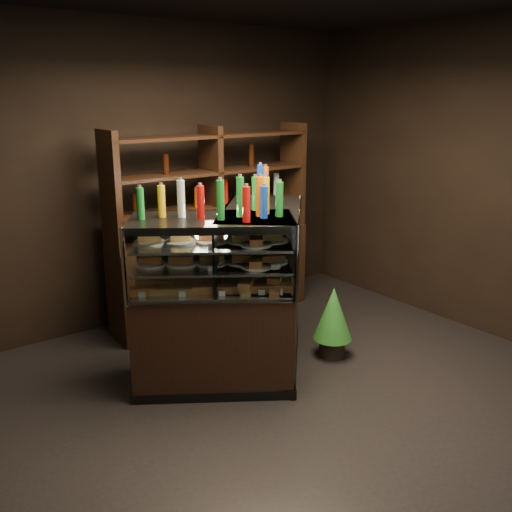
# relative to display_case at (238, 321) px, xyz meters

# --- Properties ---
(ground) EXTENTS (5.00, 5.00, 0.00)m
(ground) POSITION_rel_display_case_xyz_m (-0.03, -0.87, -0.47)
(ground) COLOR black
(ground) RESTS_ON ground
(room_shell) EXTENTS (5.02, 5.02, 3.01)m
(room_shell) POSITION_rel_display_case_xyz_m (-0.03, -0.87, 1.47)
(room_shell) COLOR black
(room_shell) RESTS_ON ground
(display_case) EXTENTS (1.91, 1.39, 1.40)m
(display_case) POSITION_rel_display_case_xyz_m (0.00, 0.00, 0.00)
(display_case) COLOR black
(display_case) RESTS_ON ground
(food_display) EXTENTS (1.55, 0.98, 0.43)m
(food_display) POSITION_rel_display_case_xyz_m (0.00, -0.01, 0.58)
(food_display) COLOR #DA874E
(food_display) RESTS_ON display_case
(bottles_top) EXTENTS (1.38, 0.84, 0.30)m
(bottles_top) POSITION_rel_display_case_xyz_m (-0.00, 0.00, 1.06)
(bottles_top) COLOR #0F38B2
(bottles_top) RESTS_ON display_case
(potted_conifer) EXTENTS (0.35, 0.35, 0.74)m
(potted_conifer) POSITION_rel_display_case_xyz_m (0.86, -0.25, -0.04)
(potted_conifer) COLOR black
(potted_conifer) RESTS_ON ground
(back_shelving) EXTENTS (2.18, 0.42, 2.00)m
(back_shelving) POSITION_rel_display_case_xyz_m (0.50, 1.18, 0.14)
(back_shelving) COLOR black
(back_shelving) RESTS_ON ground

